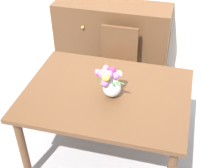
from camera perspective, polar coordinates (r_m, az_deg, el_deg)
The scene contains 5 objects.
ground_plane at distance 3.28m, azimuth -0.83°, elevation -12.05°, with size 12.00×12.00×0.00m, color #939399.
dining_table at distance 2.80m, azimuth -0.96°, elevation -2.98°, with size 1.43×1.07×0.77m.
chair_far at distance 3.61m, azimuth 0.95°, elevation 4.12°, with size 0.42×0.42×0.90m.
dresser at distance 4.02m, azimuth 0.08°, elevation 7.60°, with size 1.40×0.47×1.00m.
flower_vase at distance 2.64m, azimuth -0.32°, elevation 0.26°, with size 0.27×0.22×0.28m.
Camera 1 is at (0.57, -2.07, 2.48)m, focal length 50.75 mm.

